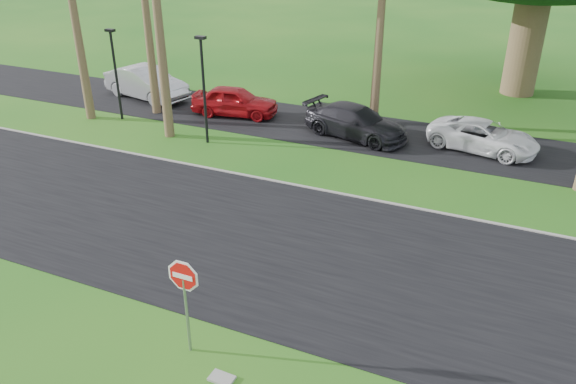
{
  "coord_description": "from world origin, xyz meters",
  "views": [
    {
      "loc": [
        6.67,
        -11.29,
        9.23
      ],
      "look_at": [
        0.7,
        2.19,
        1.8
      ],
      "focal_mm": 35.0,
      "sensor_mm": 36.0,
      "label": 1
    }
  ],
  "objects_px": {
    "stop_sign_near": "(184,288)",
    "car_dark": "(356,122)",
    "car_silver": "(146,83)",
    "car_minivan": "(483,137)",
    "car_red": "(235,101)"
  },
  "relations": [
    {
      "from": "car_silver",
      "to": "car_dark",
      "type": "height_order",
      "value": "car_silver"
    },
    {
      "from": "car_dark",
      "to": "car_minivan",
      "type": "xyz_separation_m",
      "value": [
        5.43,
        0.66,
        -0.07
      ]
    },
    {
      "from": "car_silver",
      "to": "car_minivan",
      "type": "height_order",
      "value": "car_silver"
    },
    {
      "from": "stop_sign_near",
      "to": "car_minivan",
      "type": "height_order",
      "value": "stop_sign_near"
    },
    {
      "from": "stop_sign_near",
      "to": "car_minivan",
      "type": "xyz_separation_m",
      "value": [
        4.73,
        15.45,
        -1.14
      ]
    },
    {
      "from": "car_silver",
      "to": "car_dark",
      "type": "bearing_deg",
      "value": -81.73
    },
    {
      "from": "stop_sign_near",
      "to": "car_silver",
      "type": "bearing_deg",
      "value": 129.2
    },
    {
      "from": "car_silver",
      "to": "car_minivan",
      "type": "bearing_deg",
      "value": -78.13
    },
    {
      "from": "car_minivan",
      "to": "car_dark",
      "type": "bearing_deg",
      "value": 108.61
    },
    {
      "from": "car_red",
      "to": "car_dark",
      "type": "bearing_deg",
      "value": -104.03
    },
    {
      "from": "car_red",
      "to": "car_minivan",
      "type": "height_order",
      "value": "car_red"
    },
    {
      "from": "car_red",
      "to": "car_minivan",
      "type": "xyz_separation_m",
      "value": [
        11.86,
        0.22,
        -0.09
      ]
    },
    {
      "from": "car_silver",
      "to": "car_red",
      "type": "distance_m",
      "value": 5.77
    },
    {
      "from": "stop_sign_near",
      "to": "car_dark",
      "type": "height_order",
      "value": "stop_sign_near"
    },
    {
      "from": "car_minivan",
      "to": "car_red",
      "type": "bearing_deg",
      "value": 102.68
    }
  ]
}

